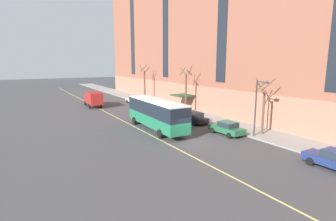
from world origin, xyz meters
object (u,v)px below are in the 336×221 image
parked_car_navy_0 (334,160)px  parked_car_green_3 (227,128)px  street_tree_far_uptown (186,89)px  street_lamp (258,102)px  parked_car_black_6 (194,118)px  parked_car_red_1 (151,105)px  parked_car_silver_4 (134,100)px  box_truck (93,98)px  street_tree_mid_block (263,107)px  city_bus (156,113)px  street_tree_far_downtown (145,83)px

parked_car_navy_0 → parked_car_green_3: 11.81m
street_tree_far_uptown → street_lamp: street_tree_far_uptown is taller
parked_car_navy_0 → parked_car_black_6: same height
parked_car_red_1 → parked_car_silver_4: same height
parked_car_navy_0 → street_tree_far_uptown: street_tree_far_uptown is taller
box_truck → street_tree_mid_block: 31.81m
city_bus → parked_car_silver_4: 22.25m
city_bus → street_tree_far_downtown: 24.40m
city_bus → parked_car_red_1: city_bus is taller
parked_car_black_6 → street_tree_mid_block: bearing=-70.7°
parked_car_red_1 → street_tree_far_uptown: street_tree_far_uptown is taller
parked_car_green_3 → street_tree_far_downtown: 28.97m
parked_car_red_1 → parked_car_green_3: bearing=-90.3°
parked_car_navy_0 → parked_car_green_3: size_ratio=1.00×
parked_car_navy_0 → street_tree_far_downtown: (3.11, 40.42, 3.15)m
parked_car_silver_4 → street_tree_mid_block: bearing=-84.2°
parked_car_green_3 → street_tree_mid_block: street_tree_mid_block is taller
box_truck → street_tree_mid_block: size_ratio=1.07×
city_bus → parked_car_navy_0: size_ratio=2.70×
parked_car_silver_4 → parked_car_green_3: bearing=-90.5°
street_lamp → street_tree_mid_block: bearing=13.6°
street_tree_far_uptown → street_tree_far_downtown: (-0.01, 15.49, -0.06)m
street_tree_far_downtown → box_truck: bearing=-174.1°
street_lamp → parked_car_black_6: bearing=100.7°
street_lamp → parked_car_red_1: bearing=94.7°
parked_car_navy_0 → parked_car_black_6: size_ratio=1.01×
box_truck → parked_car_navy_0: bearing=-78.3°
parked_car_navy_0 → street_lamp: 9.94m
parked_car_navy_0 → street_tree_mid_block: street_tree_mid_block is taller
city_bus → parked_car_navy_0: (6.14, -17.92, -1.37)m
parked_car_navy_0 → street_tree_far_downtown: size_ratio=0.56×
street_tree_mid_block → city_bus: bearing=138.0°
city_bus → street_tree_far_downtown: street_tree_far_downtown is taller
street_tree_mid_block → street_tree_far_downtown: bearing=90.0°
parked_car_black_6 → parked_car_green_3: bearing=-91.6°
parked_car_red_1 → street_tree_far_uptown: 7.77m
box_truck → parked_car_black_6: bearing=-68.5°
street_tree_far_downtown → street_lamp: size_ratio=1.26×
box_truck → street_tree_far_uptown: bearing=-51.8°
parked_car_green_3 → street_tree_mid_block: 4.68m
parked_car_red_1 → box_truck: box_truck is taller
street_lamp → box_truck: bearing=108.3°
parked_car_black_6 → street_tree_mid_block: (3.09, -8.84, 2.48)m
parked_car_navy_0 → parked_car_red_1: (-0.04, 31.26, 0.00)m
city_bus → street_tree_far_uptown: bearing=37.1°
parked_car_silver_4 → parked_car_black_6: 20.81m
parked_car_navy_0 → street_tree_far_downtown: 40.66m
parked_car_silver_4 → street_tree_far_downtown: size_ratio=0.59×
parked_car_red_1 → street_lamp: (1.82, -22.02, 3.20)m
parked_car_black_6 → street_tree_far_downtown: 22.45m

